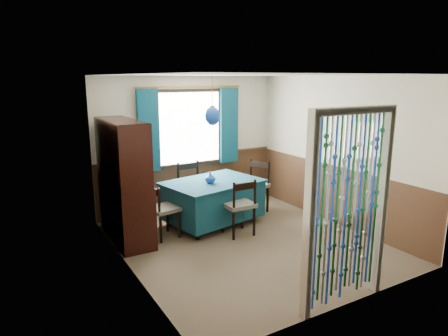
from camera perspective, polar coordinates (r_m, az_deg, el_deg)
floor at (r=6.23m, az=3.20°, el=-10.51°), size 4.00×4.00×0.00m
ceiling at (r=5.72m, az=3.52°, el=13.15°), size 4.00×4.00×0.00m
wall_back at (r=7.57m, az=-5.05°, el=3.52°), size 3.60×0.00×3.60m
wall_front at (r=4.38m, az=17.98°, el=-3.92°), size 3.60×0.00×3.60m
wall_left at (r=5.10m, az=-13.76°, el=-1.32°), size 0.00×4.00×4.00m
wall_right at (r=6.99m, az=15.76°, el=2.32°), size 0.00×4.00×4.00m
wainscot_back at (r=7.71m, az=-4.89°, el=-2.00°), size 3.60×0.00×3.60m
wainscot_front at (r=4.65m, az=17.20°, el=-12.77°), size 3.60×0.00×3.60m
wainscot_left at (r=5.34m, az=-13.18°, el=-9.14°), size 0.00×4.00×4.00m
wainscot_right at (r=7.15m, az=15.32°, el=-3.61°), size 0.00×4.00×4.00m
window at (r=7.48m, az=-4.93°, el=5.74°), size 1.32×0.12×1.42m
doorway at (r=4.47m, az=17.24°, el=-6.19°), size 1.16×0.12×2.18m
dining_table at (r=6.82m, az=-1.61°, el=-4.48°), size 1.75×1.36×0.76m
chair_near at (r=6.34m, az=2.20°, el=-5.34°), size 0.47×0.45×0.92m
chair_far at (r=7.31m, az=-4.54°, el=-2.74°), size 0.49×0.47×0.96m
chair_left at (r=6.30m, az=-8.85°, el=-5.86°), size 0.47×0.49×0.87m
chair_right at (r=7.41m, az=4.37°, el=-2.52°), size 0.60×0.61×0.96m
sideboard at (r=6.35m, az=-14.02°, el=-4.33°), size 0.50×1.42×1.85m
pendant_lamp at (r=6.54m, az=-1.69°, el=7.46°), size 0.25×0.25×0.80m
vase_table at (r=6.59m, az=-1.99°, el=-1.45°), size 0.19×0.19×0.17m
bowl_shelf at (r=5.90m, az=-12.90°, el=1.01°), size 0.21×0.21×0.05m
vase_sideboard at (r=6.50m, az=-14.33°, el=-0.35°), size 0.21×0.21×0.21m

